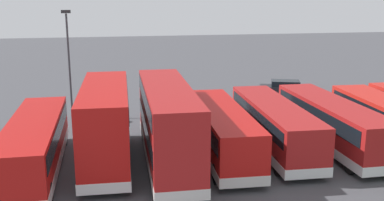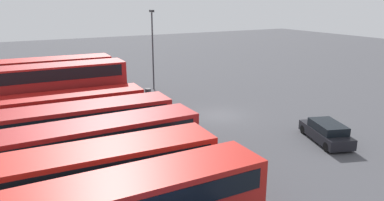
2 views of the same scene
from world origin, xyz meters
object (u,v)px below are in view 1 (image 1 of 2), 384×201
bus_double_decker_seventh (106,122)px  bus_single_deck_far_end (35,144)px  bus_single_deck_fourth (274,124)px  waste_bin_yellow (113,116)px  car_hatchback_silver (284,88)px  lamp_post_tall (69,56)px  bus_single_deck_fifth (221,130)px  bus_single_deck_third (331,122)px  bus_double_decker_sixth (168,122)px

bus_double_decker_seventh → bus_single_deck_far_end: bearing=9.2°
bus_single_deck_fourth → waste_bin_yellow: 12.89m
car_hatchback_silver → lamp_post_tall: (19.77, 4.51, 4.20)m
bus_single_deck_fourth → bus_single_deck_far_end: same height
bus_single_deck_fourth → lamp_post_tall: lamp_post_tall is taller
bus_single_deck_far_end → car_hatchback_silver: bearing=-143.1°
bus_single_deck_far_end → waste_bin_yellow: 10.36m
bus_double_decker_seventh → car_hatchback_silver: (-17.15, -15.14, -1.74)m
bus_single_deck_fifth → bus_double_decker_seventh: bearing=-0.8°
bus_single_deck_fifth → car_hatchback_silver: (-10.32, -15.24, -0.92)m
bus_single_deck_third → car_hatchback_silver: bus_single_deck_third is taller
bus_double_decker_seventh → car_hatchback_silver: bearing=-138.6°
bus_single_deck_far_end → car_hatchback_silver: bus_single_deck_far_end is taller
bus_double_decker_sixth → waste_bin_yellow: 10.02m
waste_bin_yellow → car_hatchback_silver: bearing=-158.8°
bus_single_deck_far_end → bus_single_deck_third: bearing=-177.3°
bus_single_deck_fourth → waste_bin_yellow: bus_single_deck_fourth is taller
bus_single_deck_third → waste_bin_yellow: bus_single_deck_third is taller
bus_single_deck_fourth → bus_double_decker_sixth: (6.87, 1.10, 0.83)m
bus_double_decker_sixth → lamp_post_tall: bearing=-61.6°
bus_single_deck_fourth → bus_double_decker_sixth: 7.01m
bus_single_deck_fourth → bus_single_deck_fifth: (3.53, 0.52, -0.00)m
bus_single_deck_fourth → bus_double_decker_sixth: size_ratio=0.96×
bus_single_deck_third → waste_bin_yellow: size_ratio=12.38×
bus_double_decker_sixth → car_hatchback_silver: bearing=-130.8°
bus_double_decker_sixth → waste_bin_yellow: bus_double_decker_sixth is taller
bus_single_deck_fifth → bus_double_decker_seventh: (6.82, -0.10, 0.82)m
bus_single_deck_third → bus_single_deck_far_end: bearing=2.7°
bus_single_deck_fourth → bus_single_deck_fifth: size_ratio=1.02×
bus_single_deck_fourth → lamp_post_tall: 16.83m
bus_single_deck_fifth → car_hatchback_silver: size_ratio=2.31×
bus_single_deck_fourth → waste_bin_yellow: bearing=-40.1°
car_hatchback_silver → lamp_post_tall: lamp_post_tall is taller
bus_single_deck_third → lamp_post_tall: (16.79, -10.40, 3.28)m
bus_single_deck_third → bus_single_deck_fourth: (3.82, -0.20, -0.00)m
lamp_post_tall → waste_bin_yellow: size_ratio=8.87×
bus_single_deck_third → bus_single_deck_far_end: same height
bus_single_deck_fourth → lamp_post_tall: bearing=-38.2°
bus_double_decker_sixth → bus_double_decker_seventh: size_ratio=1.17×
bus_double_decker_sixth → bus_double_decker_seventh: (3.48, -0.67, -0.00)m
waste_bin_yellow → bus_double_decker_seventh: bearing=86.5°
bus_single_deck_fourth → waste_bin_yellow: size_ratio=12.04×
lamp_post_tall → bus_double_decker_sixth: bearing=118.4°
bus_single_deck_third → bus_single_deck_fourth: bearing=-3.1°
bus_single_deck_fourth → lamp_post_tall: size_ratio=1.36×
bus_single_deck_third → bus_single_deck_fifth: bearing=2.5°
bus_single_deck_third → car_hatchback_silver: 15.24m
bus_double_decker_sixth → bus_single_deck_fourth: bearing=-170.9°
bus_single_deck_fifth → bus_double_decker_sixth: size_ratio=0.94×
car_hatchback_silver → lamp_post_tall: bearing=12.9°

